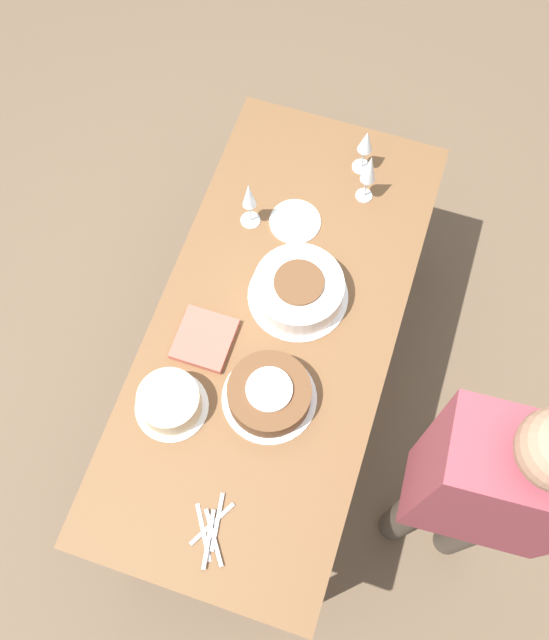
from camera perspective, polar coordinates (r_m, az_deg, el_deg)
The scene contains 12 objects.
ground_plane at distance 3.09m, azimuth 0.00°, elevation -5.98°, with size 12.00×12.00×0.00m, color brown.
dining_table at distance 2.47m, azimuth 0.00°, elevation -1.51°, with size 1.74×0.79×0.78m.
cake_center_white at distance 2.36m, azimuth 1.93°, elevation 2.45°, with size 0.34×0.34×0.11m.
cake_front_chocolate at distance 2.23m, azimuth -0.42°, elevation -5.94°, with size 0.30×0.30×0.10m.
cake_back_decorated at distance 2.24m, azimuth -8.37°, elevation -6.52°, with size 0.23×0.23×0.10m.
wine_glass_near at distance 2.41m, azimuth -2.05°, elevation 9.79°, with size 0.07×0.07×0.23m.
wine_glass_far at distance 2.57m, azimuth 7.30°, elevation 13.84°, with size 0.07×0.07×0.20m.
wine_glass_extra at distance 2.48m, azimuth 7.59°, elevation 11.83°, with size 0.06×0.06×0.23m.
dessert_plate_right at distance 2.53m, azimuth 1.65°, elevation 7.87°, with size 0.18×0.18×0.01m.
fork_pile at distance 2.19m, azimuth -5.10°, elevation -16.45°, with size 0.22×0.14×0.01m.
napkin_stack at distance 2.34m, azimuth -5.62°, elevation -1.52°, with size 0.19×0.18×0.03m.
person_cutting at distance 2.10m, azimuth 16.49°, elevation -13.16°, with size 0.24×0.41×1.61m.
Camera 1 is at (-0.85, -0.28, 2.96)m, focal length 40.00 mm.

